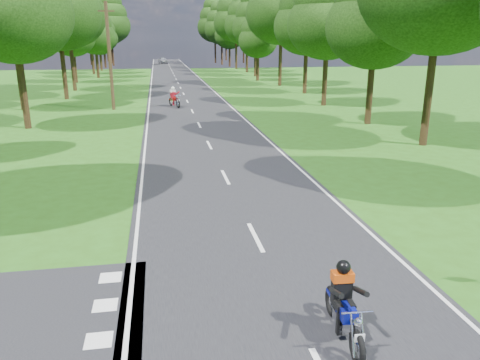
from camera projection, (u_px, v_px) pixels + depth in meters
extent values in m
plane|color=#264E12|center=(272.00, 271.00, 11.23)|extent=(160.00, 160.00, 0.00)
cube|color=black|center=(178.00, 83.00, 58.37)|extent=(7.00, 140.00, 0.02)
cube|color=silver|center=(256.00, 237.00, 13.10)|extent=(0.12, 2.00, 0.01)
cube|color=silver|center=(225.00, 177.00, 18.76)|extent=(0.12, 2.00, 0.01)
cube|color=silver|center=(209.00, 145.00, 24.42)|extent=(0.12, 2.00, 0.01)
cube|color=silver|center=(199.00, 125.00, 30.08)|extent=(0.12, 2.00, 0.01)
cube|color=silver|center=(192.00, 111.00, 35.73)|extent=(0.12, 2.00, 0.01)
cube|color=silver|center=(187.00, 101.00, 41.39)|extent=(0.12, 2.00, 0.01)
cube|color=silver|center=(183.00, 94.00, 47.05)|extent=(0.12, 2.00, 0.01)
cube|color=silver|center=(180.00, 88.00, 52.71)|extent=(0.12, 2.00, 0.01)
cube|color=silver|center=(178.00, 83.00, 58.36)|extent=(0.12, 2.00, 0.01)
cube|color=silver|center=(176.00, 79.00, 64.02)|extent=(0.12, 2.00, 0.01)
cube|color=silver|center=(174.00, 76.00, 69.68)|extent=(0.12, 2.00, 0.01)
cube|color=silver|center=(173.00, 73.00, 75.34)|extent=(0.12, 2.00, 0.01)
cube|color=silver|center=(172.00, 71.00, 80.99)|extent=(0.12, 2.00, 0.01)
cube|color=silver|center=(171.00, 68.00, 86.65)|extent=(0.12, 2.00, 0.01)
cube|color=silver|center=(170.00, 67.00, 92.31)|extent=(0.12, 2.00, 0.01)
cube|color=silver|center=(169.00, 65.00, 97.97)|extent=(0.12, 2.00, 0.01)
cube|color=silver|center=(168.00, 63.00, 103.62)|extent=(0.12, 2.00, 0.01)
cube|color=silver|center=(168.00, 62.00, 109.28)|extent=(0.12, 2.00, 0.01)
cube|color=silver|center=(167.00, 61.00, 114.94)|extent=(0.12, 2.00, 0.01)
cube|color=silver|center=(167.00, 60.00, 120.60)|extent=(0.12, 2.00, 0.01)
cube|color=silver|center=(151.00, 83.00, 57.83)|extent=(0.10, 140.00, 0.01)
cube|color=silver|center=(204.00, 83.00, 58.90)|extent=(0.10, 140.00, 0.01)
cube|color=silver|center=(99.00, 340.00, 8.62)|extent=(0.50, 0.50, 0.01)
cube|color=silver|center=(105.00, 305.00, 9.75)|extent=(0.50, 0.50, 0.01)
cube|color=silver|center=(111.00, 277.00, 10.88)|extent=(0.50, 0.50, 0.01)
cylinder|color=black|center=(24.00, 97.00, 28.51)|extent=(0.40, 0.40, 3.91)
ellipsoid|color=black|center=(13.00, 13.00, 27.11)|extent=(6.85, 6.85, 5.82)
cylinder|color=black|center=(21.00, 85.00, 36.08)|extent=(0.40, 0.40, 3.79)
ellipsoid|color=black|center=(12.00, 21.00, 34.73)|extent=(6.64, 6.64, 5.64)
cylinder|color=black|center=(64.00, 75.00, 42.40)|extent=(0.40, 0.40, 4.32)
ellipsoid|color=black|center=(58.00, 13.00, 40.85)|extent=(7.56, 7.56, 6.42)
cylinder|color=black|center=(73.00, 70.00, 49.39)|extent=(0.40, 0.40, 4.40)
ellipsoid|color=black|center=(68.00, 15.00, 47.81)|extent=(7.71, 7.71, 6.55)
cylinder|color=black|center=(75.00, 70.00, 58.47)|extent=(0.40, 0.40, 3.20)
ellipsoid|color=black|center=(72.00, 37.00, 57.33)|extent=(5.60, 5.60, 4.76)
ellipsoid|color=black|center=(71.00, 23.00, 56.87)|extent=(4.80, 4.80, 4.08)
ellipsoid|color=black|center=(69.00, 10.00, 56.42)|extent=(3.60, 3.60, 3.06)
cylinder|color=black|center=(98.00, 66.00, 65.73)|extent=(0.40, 0.40, 3.22)
ellipsoid|color=black|center=(95.00, 37.00, 64.57)|extent=(5.64, 5.64, 4.79)
ellipsoid|color=black|center=(94.00, 25.00, 64.12)|extent=(4.83, 4.83, 4.11)
ellipsoid|color=black|center=(93.00, 13.00, 63.66)|extent=(3.62, 3.62, 3.08)
cylinder|color=black|center=(93.00, 62.00, 72.74)|extent=(0.40, 0.40, 3.61)
ellipsoid|color=black|center=(90.00, 32.00, 71.45)|extent=(6.31, 6.31, 5.37)
ellipsoid|color=black|center=(89.00, 20.00, 70.93)|extent=(5.41, 5.41, 4.60)
ellipsoid|color=black|center=(88.00, 8.00, 70.42)|extent=(4.06, 4.06, 3.45)
cylinder|color=black|center=(101.00, 63.00, 80.31)|extent=(0.40, 0.40, 2.67)
ellipsoid|color=black|center=(99.00, 43.00, 79.35)|extent=(4.67, 4.67, 3.97)
ellipsoid|color=black|center=(99.00, 35.00, 78.98)|extent=(4.00, 4.00, 3.40)
ellipsoid|color=black|center=(98.00, 27.00, 78.60)|extent=(3.00, 3.00, 2.55)
cylinder|color=black|center=(105.00, 59.00, 88.85)|extent=(0.40, 0.40, 3.09)
ellipsoid|color=black|center=(103.00, 38.00, 87.74)|extent=(5.40, 5.40, 4.59)
ellipsoid|color=black|center=(103.00, 30.00, 87.31)|extent=(4.63, 4.63, 3.93)
ellipsoid|color=black|center=(102.00, 22.00, 86.87)|extent=(3.47, 3.47, 2.95)
cylinder|color=black|center=(113.00, 54.00, 94.94)|extent=(0.40, 0.40, 4.48)
ellipsoid|color=black|center=(111.00, 26.00, 93.34)|extent=(7.84, 7.84, 6.66)
ellipsoid|color=black|center=(110.00, 14.00, 92.70)|extent=(6.72, 6.72, 5.71)
ellipsoid|color=black|center=(109.00, 3.00, 92.07)|extent=(5.04, 5.04, 4.28)
cylinder|color=black|center=(112.00, 54.00, 103.29)|extent=(0.40, 0.40, 4.09)
ellipsoid|color=black|center=(110.00, 30.00, 101.83)|extent=(7.16, 7.16, 6.09)
ellipsoid|color=black|center=(109.00, 20.00, 101.25)|extent=(6.14, 6.14, 5.22)
ellipsoid|color=black|center=(108.00, 11.00, 100.67)|extent=(4.61, 4.61, 3.92)
cylinder|color=black|center=(428.00, 101.00, 23.87)|extent=(0.40, 0.40, 4.56)
cylinder|color=black|center=(369.00, 97.00, 30.12)|extent=(0.40, 0.40, 3.49)
ellipsoid|color=black|center=(375.00, 27.00, 28.87)|extent=(6.12, 6.12, 5.20)
cylinder|color=black|center=(325.00, 83.00, 38.50)|extent=(0.40, 0.40, 3.69)
ellipsoid|color=black|center=(328.00, 25.00, 37.18)|extent=(6.46, 6.46, 5.49)
ellipsoid|color=black|center=(329.00, 1.00, 36.66)|extent=(5.54, 5.54, 4.71)
cylinder|color=black|center=(305.00, 75.00, 47.00)|extent=(0.40, 0.40, 3.74)
ellipsoid|color=black|center=(307.00, 26.00, 45.66)|extent=(6.55, 6.55, 5.57)
ellipsoid|color=black|center=(308.00, 7.00, 45.13)|extent=(5.62, 5.62, 4.77)
cylinder|color=black|center=(280.00, 65.00, 54.63)|extent=(0.40, 0.40, 4.64)
ellipsoid|color=black|center=(281.00, 14.00, 52.97)|extent=(8.12, 8.12, 6.91)
cylinder|color=black|center=(258.00, 69.00, 61.48)|extent=(0.40, 0.40, 2.91)
ellipsoid|color=black|center=(258.00, 41.00, 60.44)|extent=(5.09, 5.09, 4.33)
ellipsoid|color=black|center=(258.00, 30.00, 60.03)|extent=(4.36, 4.36, 3.71)
ellipsoid|color=black|center=(258.00, 18.00, 59.62)|extent=(3.27, 3.27, 2.78)
cylinder|color=black|center=(255.00, 63.00, 68.59)|extent=(0.40, 0.40, 3.88)
ellipsoid|color=black|center=(256.00, 29.00, 67.20)|extent=(6.78, 6.78, 5.77)
ellipsoid|color=black|center=(256.00, 15.00, 66.65)|extent=(5.81, 5.81, 4.94)
ellipsoid|color=black|center=(256.00, 1.00, 66.10)|extent=(4.36, 4.36, 3.71)
cylinder|color=black|center=(247.00, 59.00, 76.59)|extent=(0.40, 0.40, 4.18)
ellipsoid|color=black|center=(247.00, 26.00, 75.09)|extent=(7.31, 7.31, 6.21)
ellipsoid|color=black|center=(247.00, 13.00, 74.50)|extent=(6.27, 6.27, 5.33)
cylinder|color=black|center=(236.00, 56.00, 84.92)|extent=(0.40, 0.40, 4.63)
ellipsoid|color=black|center=(236.00, 23.00, 83.27)|extent=(8.11, 8.11, 6.89)
ellipsoid|color=black|center=(236.00, 9.00, 82.61)|extent=(6.95, 6.95, 5.91)
cylinder|color=black|center=(230.00, 58.00, 91.96)|extent=(0.40, 0.40, 3.36)
ellipsoid|color=black|center=(230.00, 36.00, 90.75)|extent=(5.88, 5.88, 5.00)
ellipsoid|color=black|center=(229.00, 27.00, 90.28)|extent=(5.04, 5.04, 4.29)
ellipsoid|color=black|center=(229.00, 18.00, 89.80)|extent=(3.78, 3.78, 3.21)
cylinder|color=black|center=(222.00, 55.00, 98.58)|extent=(0.40, 0.40, 4.09)
ellipsoid|color=black|center=(222.00, 30.00, 97.12)|extent=(7.15, 7.15, 6.08)
ellipsoid|color=black|center=(222.00, 20.00, 96.54)|extent=(6.13, 6.13, 5.21)
ellipsoid|color=black|center=(221.00, 9.00, 95.96)|extent=(4.60, 4.60, 3.91)
cylinder|color=black|center=(215.00, 53.00, 105.76)|extent=(0.40, 0.40, 4.48)
ellipsoid|color=black|center=(215.00, 27.00, 104.16)|extent=(7.84, 7.84, 6.66)
ellipsoid|color=black|center=(215.00, 17.00, 103.52)|extent=(6.72, 6.72, 5.71)
ellipsoid|color=black|center=(215.00, 6.00, 102.89)|extent=(5.04, 5.04, 4.28)
cylinder|color=black|center=(108.00, 53.00, 112.11)|extent=(0.40, 0.40, 3.84)
ellipsoid|color=black|center=(106.00, 33.00, 110.73)|extent=(6.72, 6.72, 5.71)
ellipsoid|color=black|center=(105.00, 24.00, 110.19)|extent=(5.76, 5.76, 4.90)
ellipsoid|color=black|center=(105.00, 16.00, 109.65)|extent=(4.32, 4.32, 3.67)
cylinder|color=black|center=(226.00, 52.00, 118.67)|extent=(0.40, 0.40, 4.16)
ellipsoid|color=black|center=(226.00, 31.00, 117.19)|extent=(7.28, 7.28, 6.19)
ellipsoid|color=black|center=(226.00, 22.00, 116.60)|extent=(6.24, 6.24, 5.30)
ellipsoid|color=black|center=(226.00, 14.00, 116.01)|extent=(4.68, 4.68, 3.98)
cylinder|color=black|center=(91.00, 56.00, 97.68)|extent=(0.40, 0.40, 3.52)
ellipsoid|color=black|center=(89.00, 35.00, 96.42)|extent=(6.16, 6.16, 5.24)
ellipsoid|color=black|center=(88.00, 26.00, 95.93)|extent=(5.28, 5.28, 4.49)
ellipsoid|color=black|center=(88.00, 17.00, 95.43)|extent=(3.96, 3.96, 3.37)
cylinder|color=black|center=(244.00, 53.00, 105.75)|extent=(0.40, 0.40, 4.48)
ellipsoid|color=black|center=(244.00, 27.00, 104.15)|extent=(7.84, 7.84, 6.66)
ellipsoid|color=black|center=(244.00, 17.00, 103.52)|extent=(6.72, 6.72, 5.71)
ellipsoid|color=black|center=(244.00, 6.00, 102.88)|extent=(5.04, 5.04, 4.28)
cylinder|color=#382616|center=(110.00, 57.00, 35.49)|extent=(0.26, 0.26, 8.00)
cube|color=#382616|center=(106.00, 11.00, 34.53)|extent=(1.20, 0.10, 0.10)
imported|color=#AAADB1|center=(163.00, 60.00, 103.50)|extent=(2.40, 4.17, 1.34)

